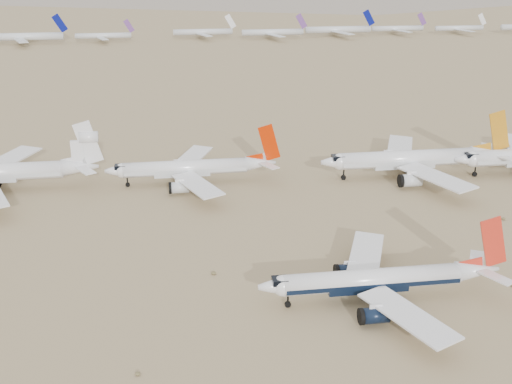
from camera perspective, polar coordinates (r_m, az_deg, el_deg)
ground at (r=118.69m, az=11.81°, el=-9.47°), size 7000.00×7000.00×0.00m
main_airliner at (r=116.69m, az=11.17°, el=-7.63°), size 42.93×41.93×15.15m
row2_gold_tail at (r=179.60m, az=13.93°, el=2.87°), size 50.13×49.03×17.85m
row2_orange_tail at (r=169.99m, az=-5.65°, el=2.14°), size 43.64×42.69×15.57m
distant_storage_row at (r=437.06m, az=-5.56°, el=13.90°), size 523.83×52.67×16.28m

